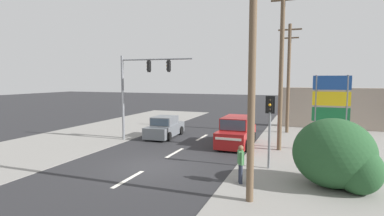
{
  "coord_description": "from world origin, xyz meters",
  "views": [
    {
      "loc": [
        7.12,
        -12.92,
        4.37
      ],
      "look_at": [
        0.71,
        4.0,
        2.61
      ],
      "focal_mm": 28.0,
      "sensor_mm": 36.0,
      "label": 1
    }
  ],
  "objects_px": {
    "utility_pole_background_right": "(289,76)",
    "shopping_plaza_sign": "(331,102)",
    "sedan_oncoming_near": "(165,128)",
    "utility_pole_foreground_right": "(249,41)",
    "pedestal_signal_right_kerb": "(270,120)",
    "pedestrian_at_kerb": "(241,162)",
    "traffic_signal_mast": "(139,82)",
    "utility_pole_midground_right": "(281,64)",
    "suv_kerbside_parked": "(237,132)"
  },
  "relations": [
    {
      "from": "utility_pole_background_right",
      "to": "shopping_plaza_sign",
      "type": "distance_m",
      "value": 6.54
    },
    {
      "from": "pedestal_signal_right_kerb",
      "to": "shopping_plaza_sign",
      "type": "height_order",
      "value": "shopping_plaza_sign"
    },
    {
      "from": "utility_pole_foreground_right",
      "to": "traffic_signal_mast",
      "type": "distance_m",
      "value": 12.02
    },
    {
      "from": "sedan_oncoming_near",
      "to": "traffic_signal_mast",
      "type": "bearing_deg",
      "value": -117.28
    },
    {
      "from": "pedestal_signal_right_kerb",
      "to": "suv_kerbside_parked",
      "type": "xyz_separation_m",
      "value": [
        -2.59,
        4.56,
        -1.53
      ]
    },
    {
      "from": "traffic_signal_mast",
      "to": "suv_kerbside_parked",
      "type": "relative_size",
      "value": 1.32
    },
    {
      "from": "utility_pole_background_right",
      "to": "pedestal_signal_right_kerb",
      "type": "height_order",
      "value": "utility_pole_background_right"
    },
    {
      "from": "utility_pole_midground_right",
      "to": "utility_pole_background_right",
      "type": "height_order",
      "value": "utility_pole_midground_right"
    },
    {
      "from": "utility_pole_foreground_right",
      "to": "utility_pole_background_right",
      "type": "xyz_separation_m",
      "value": [
        0.56,
        14.89,
        -1.06
      ]
    },
    {
      "from": "utility_pole_background_right",
      "to": "traffic_signal_mast",
      "type": "height_order",
      "value": "utility_pole_background_right"
    },
    {
      "from": "pedestrian_at_kerb",
      "to": "traffic_signal_mast",
      "type": "bearing_deg",
      "value": 144.11
    },
    {
      "from": "utility_pole_foreground_right",
      "to": "shopping_plaza_sign",
      "type": "height_order",
      "value": "utility_pole_foreground_right"
    },
    {
      "from": "utility_pole_foreground_right",
      "to": "shopping_plaza_sign",
      "type": "relative_size",
      "value": 2.3
    },
    {
      "from": "utility_pole_midground_right",
      "to": "suv_kerbside_parked",
      "type": "relative_size",
      "value": 2.22
    },
    {
      "from": "utility_pole_midground_right",
      "to": "suv_kerbside_parked",
      "type": "distance_m",
      "value": 5.21
    },
    {
      "from": "utility_pole_midground_right",
      "to": "pedestal_signal_right_kerb",
      "type": "height_order",
      "value": "utility_pole_midground_right"
    },
    {
      "from": "suv_kerbside_parked",
      "to": "utility_pole_foreground_right",
      "type": "bearing_deg",
      "value": -75.48
    },
    {
      "from": "utility_pole_midground_right",
      "to": "sedan_oncoming_near",
      "type": "bearing_deg",
      "value": 170.71
    },
    {
      "from": "utility_pole_background_right",
      "to": "traffic_signal_mast",
      "type": "distance_m",
      "value": 11.9
    },
    {
      "from": "pedestal_signal_right_kerb",
      "to": "traffic_signal_mast",
      "type": "bearing_deg",
      "value": 159.14
    },
    {
      "from": "suv_kerbside_parked",
      "to": "pedestrian_at_kerb",
      "type": "distance_m",
      "value": 7.32
    },
    {
      "from": "utility_pole_midground_right",
      "to": "suv_kerbside_parked",
      "type": "bearing_deg",
      "value": 170.91
    },
    {
      "from": "utility_pole_midground_right",
      "to": "pedestrian_at_kerb",
      "type": "relative_size",
      "value": 6.19
    },
    {
      "from": "shopping_plaza_sign",
      "to": "pedestal_signal_right_kerb",
      "type": "bearing_deg",
      "value": -121.58
    },
    {
      "from": "traffic_signal_mast",
      "to": "pedestrian_at_kerb",
      "type": "bearing_deg",
      "value": -35.89
    },
    {
      "from": "pedestal_signal_right_kerb",
      "to": "pedestrian_at_kerb",
      "type": "distance_m",
      "value": 3.09
    },
    {
      "from": "sedan_oncoming_near",
      "to": "utility_pole_foreground_right",
      "type": "bearing_deg",
      "value": -50.72
    },
    {
      "from": "shopping_plaza_sign",
      "to": "pedestrian_at_kerb",
      "type": "bearing_deg",
      "value": -117.48
    },
    {
      "from": "utility_pole_midground_right",
      "to": "shopping_plaza_sign",
      "type": "relative_size",
      "value": 2.19
    },
    {
      "from": "traffic_signal_mast",
      "to": "suv_kerbside_parked",
      "type": "distance_m",
      "value": 7.53
    },
    {
      "from": "traffic_signal_mast",
      "to": "pedestrian_at_kerb",
      "type": "relative_size",
      "value": 3.68
    },
    {
      "from": "pedestal_signal_right_kerb",
      "to": "shopping_plaza_sign",
      "type": "relative_size",
      "value": 0.77
    },
    {
      "from": "sedan_oncoming_near",
      "to": "utility_pole_background_right",
      "type": "bearing_deg",
      "value": 30.88
    },
    {
      "from": "utility_pole_midground_right",
      "to": "sedan_oncoming_near",
      "type": "distance_m",
      "value": 9.72
    },
    {
      "from": "utility_pole_foreground_right",
      "to": "traffic_signal_mast",
      "type": "height_order",
      "value": "utility_pole_foreground_right"
    },
    {
      "from": "traffic_signal_mast",
      "to": "pedestal_signal_right_kerb",
      "type": "bearing_deg",
      "value": -20.86
    },
    {
      "from": "utility_pole_foreground_right",
      "to": "pedestal_signal_right_kerb",
      "type": "relative_size",
      "value": 2.97
    },
    {
      "from": "pedestrian_at_kerb",
      "to": "sedan_oncoming_near",
      "type": "bearing_deg",
      "value": 132.66
    },
    {
      "from": "suv_kerbside_parked",
      "to": "shopping_plaza_sign",
      "type": "bearing_deg",
      "value": 3.55
    },
    {
      "from": "pedestal_signal_right_kerb",
      "to": "suv_kerbside_parked",
      "type": "distance_m",
      "value": 5.46
    },
    {
      "from": "utility_pole_background_right",
      "to": "shopping_plaza_sign",
      "type": "height_order",
      "value": "utility_pole_background_right"
    },
    {
      "from": "utility_pole_background_right",
      "to": "traffic_signal_mast",
      "type": "relative_size",
      "value": 1.45
    },
    {
      "from": "utility_pole_midground_right",
      "to": "suv_kerbside_parked",
      "type": "height_order",
      "value": "utility_pole_midground_right"
    },
    {
      "from": "utility_pole_foreground_right",
      "to": "pedestal_signal_right_kerb",
      "type": "bearing_deg",
      "value": 85.9
    },
    {
      "from": "pedestal_signal_right_kerb",
      "to": "pedestrian_at_kerb",
      "type": "relative_size",
      "value": 2.18
    },
    {
      "from": "utility_pole_foreground_right",
      "to": "utility_pole_midground_right",
      "type": "height_order",
      "value": "utility_pole_foreground_right"
    },
    {
      "from": "utility_pole_background_right",
      "to": "pedestrian_at_kerb",
      "type": "height_order",
      "value": "utility_pole_background_right"
    },
    {
      "from": "utility_pole_foreground_right",
      "to": "utility_pole_midground_right",
      "type": "distance_m",
      "value": 8.41
    },
    {
      "from": "traffic_signal_mast",
      "to": "pedestal_signal_right_kerb",
      "type": "distance_m",
      "value": 10.11
    },
    {
      "from": "shopping_plaza_sign",
      "to": "suv_kerbside_parked",
      "type": "height_order",
      "value": "shopping_plaza_sign"
    }
  ]
}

